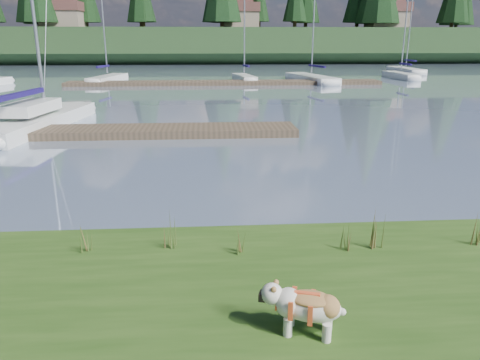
{
  "coord_description": "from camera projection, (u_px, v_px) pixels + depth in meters",
  "views": [
    {
      "loc": [
        0.49,
        -9.55,
        3.68
      ],
      "look_at": [
        1.12,
        -0.5,
        0.93
      ],
      "focal_mm": 35.0,
      "sensor_mm": 36.0,
      "label": 1
    }
  ],
  "objects": [
    {
      "name": "ground",
      "position": [
        201.0,
        85.0,
        38.79
      ],
      "size": [
        200.0,
        200.0,
        0.0
      ],
      "primitive_type": "plane",
      "color": "#7D8EA9",
      "rests_on": "ground"
    },
    {
      "name": "ridge",
      "position": [
        203.0,
        46.0,
        79.11
      ],
      "size": [
        200.0,
        20.0,
        5.0
      ],
      "primitive_type": "cube",
      "color": "#1D3419",
      "rests_on": "ground"
    },
    {
      "name": "bulldog",
      "position": [
        306.0,
        305.0,
        5.42
      ],
      "size": [
        1.0,
        0.59,
        0.59
      ],
      "rotation": [
        0.0,
        0.0,
        2.84
      ],
      "color": "silver",
      "rests_on": "bank"
    },
    {
      "name": "sailboat_main",
      "position": [
        45.0,
        116.0,
        20.59
      ],
      "size": [
        3.1,
        9.61,
        13.52
      ],
      "rotation": [
        0.0,
        0.0,
        1.44
      ],
      "color": "white",
      "rests_on": "ground"
    },
    {
      "name": "dock_near",
      "position": [
        94.0,
        132.0,
        18.43
      ],
      "size": [
        16.0,
        2.0,
        0.3
      ],
      "primitive_type": "cube",
      "color": "#4C3D2C",
      "rests_on": "ground"
    },
    {
      "name": "dock_far",
      "position": [
        225.0,
        83.0,
        38.88
      ],
      "size": [
        26.0,
        2.2,
        0.3
      ],
      "primitive_type": "cube",
      "color": "#4C3D2C",
      "rests_on": "ground"
    },
    {
      "name": "sailboat_bg_1",
      "position": [
        111.0,
        78.0,
        41.6
      ],
      "size": [
        2.71,
        7.37,
        10.88
      ],
      "rotation": [
        0.0,
        0.0,
        1.39
      ],
      "color": "white",
      "rests_on": "ground"
    },
    {
      "name": "sailboat_bg_2",
      "position": [
        243.0,
        77.0,
        42.16
      ],
      "size": [
        2.01,
        6.08,
        9.2
      ],
      "rotation": [
        0.0,
        0.0,
        1.71
      ],
      "color": "white",
      "rests_on": "ground"
    },
    {
      "name": "sailboat_bg_3",
      "position": [
        308.0,
        77.0,
        42.26
      ],
      "size": [
        3.6,
        9.29,
        13.26
      ],
      "rotation": [
        0.0,
        0.0,
        1.78
      ],
      "color": "white",
      "rests_on": "ground"
    },
    {
      "name": "sailboat_bg_4",
      "position": [
        398.0,
        75.0,
        45.18
      ],
      "size": [
        1.6,
        6.54,
        9.73
      ],
      "rotation": [
        0.0,
        0.0,
        1.62
      ],
      "color": "white",
      "rests_on": "ground"
    },
    {
      "name": "sailboat_bg_5",
      "position": [
        403.0,
        70.0,
        52.67
      ],
      "size": [
        1.65,
        8.2,
        11.69
      ],
      "rotation": [
        0.0,
        0.0,
        1.57
      ],
      "color": "white",
      "rests_on": "ground"
    },
    {
      "name": "weed_0",
      "position": [
        169.0,
        232.0,
        7.72
      ],
      "size": [
        0.17,
        0.14,
        0.65
      ],
      "color": "#475B23",
      "rests_on": "bank"
    },
    {
      "name": "weed_1",
      "position": [
        242.0,
        242.0,
        7.51
      ],
      "size": [
        0.17,
        0.14,
        0.46
      ],
      "color": "#475B23",
      "rests_on": "bank"
    },
    {
      "name": "weed_2",
      "position": [
        377.0,
        229.0,
        7.71
      ],
      "size": [
        0.17,
        0.14,
        0.73
      ],
      "color": "#475B23",
      "rests_on": "bank"
    },
    {
      "name": "weed_3",
      "position": [
        88.0,
        238.0,
        7.53
      ],
      "size": [
        0.17,
        0.14,
        0.58
      ],
      "color": "#475B23",
      "rests_on": "bank"
    },
    {
      "name": "weed_4",
      "position": [
        345.0,
        240.0,
        7.6
      ],
      "size": [
        0.17,
        0.14,
        0.46
      ],
      "color": "#475B23",
      "rests_on": "bank"
    },
    {
      "name": "weed_5",
      "position": [
        479.0,
        231.0,
        7.82
      ],
      "size": [
        0.17,
        0.14,
        0.57
      ],
      "color": "#475B23",
      "rests_on": "bank"
    },
    {
      "name": "mud_lip",
      "position": [
        183.0,
        243.0,
        8.6
      ],
      "size": [
        60.0,
        0.5,
        0.14
      ],
      "primitive_type": "cube",
      "color": "#33281C",
      "rests_on": "ground"
    },
    {
      "name": "house_0",
      "position": [
        62.0,
        14.0,
        73.39
      ],
      "size": [
        6.3,
        5.3,
        4.65
      ],
      "color": "gray",
      "rests_on": "ridge"
    },
    {
      "name": "house_1",
      "position": [
        239.0,
        15.0,
        76.21
      ],
      "size": [
        6.3,
        5.3,
        4.65
      ],
      "color": "gray",
      "rests_on": "ridge"
    },
    {
      "name": "house_2",
      "position": [
        387.0,
        15.0,
        75.9
      ],
      "size": [
        6.3,
        5.3,
        4.65
      ],
      "color": "gray",
      "rests_on": "ridge"
    }
  ]
}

